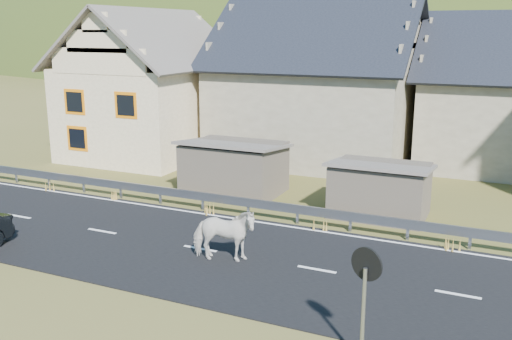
% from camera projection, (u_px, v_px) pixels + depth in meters
% --- Properties ---
extents(ground, '(160.00, 160.00, 0.00)m').
position_uv_depth(ground, '(200.00, 250.00, 18.60)').
color(ground, '#3E4116').
rests_on(ground, ground).
extents(road, '(60.00, 7.00, 0.04)m').
position_uv_depth(road, '(200.00, 249.00, 18.59)').
color(road, black).
rests_on(road, ground).
extents(lane_markings, '(60.00, 6.60, 0.01)m').
position_uv_depth(lane_markings, '(200.00, 249.00, 18.59)').
color(lane_markings, silver).
rests_on(lane_markings, road).
extents(guardrail, '(28.10, 0.09, 0.75)m').
position_uv_depth(guardrail, '(248.00, 203.00, 21.72)').
color(guardrail, '#93969B').
rests_on(guardrail, ground).
extents(shed_left, '(4.30, 3.30, 2.40)m').
position_uv_depth(shed_left, '(234.00, 168.00, 24.88)').
color(shed_left, '#65594A').
rests_on(shed_left, ground).
extents(shed_right, '(3.80, 2.90, 2.20)m').
position_uv_depth(shed_right, '(380.00, 190.00, 21.85)').
color(shed_right, '#65594A').
rests_on(shed_right, ground).
extents(house_cream, '(7.80, 9.80, 8.30)m').
position_uv_depth(house_cream, '(151.00, 77.00, 32.18)').
color(house_cream, '#FAE2B5').
rests_on(house_cream, ground).
extents(house_stone_a, '(10.80, 9.80, 8.90)m').
position_uv_depth(house_stone_a, '(320.00, 74.00, 31.14)').
color(house_stone_a, tan).
rests_on(house_stone_a, ground).
extents(mountain, '(440.00, 280.00, 260.00)m').
position_uv_depth(mountain, '(500.00, 117.00, 180.41)').
color(mountain, '#293E17').
rests_on(mountain, ground).
extents(conifer_patch, '(76.00, 50.00, 28.00)m').
position_uv_depth(conifer_patch, '(230.00, 34.00, 136.47)').
color(conifer_patch, black).
rests_on(conifer_patch, ground).
extents(horse, '(1.43, 2.20, 1.71)m').
position_uv_depth(horse, '(224.00, 235.00, 17.41)').
color(horse, beige).
rests_on(horse, road).
extents(traffic_mirror, '(0.71, 0.31, 2.64)m').
position_uv_depth(traffic_mirror, '(366.00, 280.00, 11.85)').
color(traffic_mirror, '#93969B').
rests_on(traffic_mirror, ground).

